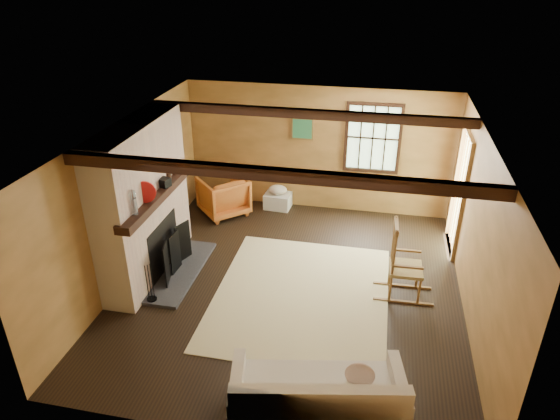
% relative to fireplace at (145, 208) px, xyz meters
% --- Properties ---
extents(ground, '(5.50, 5.50, 0.00)m').
position_rel_fireplace_xyz_m(ground, '(2.23, 0.00, -1.10)').
color(ground, black).
rests_on(ground, ground).
extents(room_envelope, '(5.02, 5.52, 2.44)m').
position_rel_fireplace_xyz_m(room_envelope, '(2.45, 0.26, 0.53)').
color(room_envelope, '#B07A3E').
rests_on(room_envelope, ground).
extents(fireplace, '(1.02, 2.30, 2.40)m').
position_rel_fireplace_xyz_m(fireplace, '(0.00, 0.00, 0.00)').
color(fireplace, '#A66040').
rests_on(fireplace, ground).
extents(rug, '(2.50, 3.00, 0.01)m').
position_rel_fireplace_xyz_m(rug, '(2.43, -0.20, -1.10)').
color(rug, beige).
rests_on(rug, ground).
extents(rocking_chair, '(0.87, 0.50, 1.18)m').
position_rel_fireplace_xyz_m(rocking_chair, '(3.84, 0.13, -0.61)').
color(rocking_chair, tan).
rests_on(rocking_chair, ground).
extents(sofa, '(1.95, 1.14, 0.74)m').
position_rel_fireplace_xyz_m(sofa, '(2.96, -2.33, -0.84)').
color(sofa, silver).
rests_on(sofa, ground).
extents(firewood_pile, '(0.62, 0.11, 0.23)m').
position_rel_fireplace_xyz_m(firewood_pile, '(0.13, 2.49, -0.99)').
color(firewood_pile, brown).
rests_on(firewood_pile, ground).
extents(laundry_basket, '(0.52, 0.41, 0.30)m').
position_rel_fireplace_xyz_m(laundry_basket, '(1.49, 2.55, -0.95)').
color(laundry_basket, silver).
rests_on(laundry_basket, ground).
extents(basket_pillow, '(0.40, 0.35, 0.18)m').
position_rel_fireplace_xyz_m(basket_pillow, '(1.49, 2.55, -0.71)').
color(basket_pillow, silver).
rests_on(basket_pillow, laundry_basket).
extents(armchair, '(1.15, 1.16, 0.75)m').
position_rel_fireplace_xyz_m(armchair, '(0.52, 2.10, -0.73)').
color(armchair, '#BF6026').
rests_on(armchair, ground).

